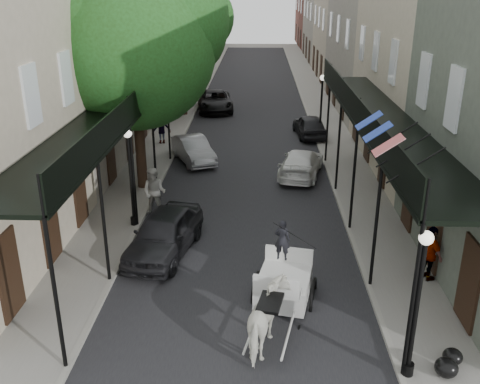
# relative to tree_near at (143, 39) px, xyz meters

# --- Properties ---
(ground) EXTENTS (140.00, 140.00, 0.00)m
(ground) POSITION_rel_tree_near_xyz_m (4.20, -10.18, -6.49)
(ground) COLOR gray
(ground) RESTS_ON ground
(road) EXTENTS (8.00, 90.00, 0.01)m
(road) POSITION_rel_tree_near_xyz_m (4.20, 9.82, -6.48)
(road) COLOR black
(road) RESTS_ON ground
(sidewalk_left) EXTENTS (2.20, 90.00, 0.12)m
(sidewalk_left) POSITION_rel_tree_near_xyz_m (-0.80, 9.82, -6.43)
(sidewalk_left) COLOR gray
(sidewalk_left) RESTS_ON ground
(sidewalk_right) EXTENTS (2.20, 90.00, 0.12)m
(sidewalk_right) POSITION_rel_tree_near_xyz_m (9.20, 9.82, -6.43)
(sidewalk_right) COLOR gray
(sidewalk_right) RESTS_ON ground
(building_row_left) EXTENTS (5.00, 80.00, 10.50)m
(building_row_left) POSITION_rel_tree_near_xyz_m (-4.40, 19.82, -1.24)
(building_row_left) COLOR #B7AA92
(building_row_left) RESTS_ON ground
(building_row_right) EXTENTS (5.00, 80.00, 10.50)m
(building_row_right) POSITION_rel_tree_near_xyz_m (12.80, 19.82, -1.24)
(building_row_right) COLOR gray
(building_row_right) RESTS_ON ground
(gallery_left) EXTENTS (2.20, 18.05, 4.88)m
(gallery_left) POSITION_rel_tree_near_xyz_m (-0.59, -3.20, -2.44)
(gallery_left) COLOR black
(gallery_left) RESTS_ON sidewalk_left
(gallery_right) EXTENTS (2.20, 18.05, 4.88)m
(gallery_right) POSITION_rel_tree_near_xyz_m (8.99, -3.20, -2.44)
(gallery_right) COLOR black
(gallery_right) RESTS_ON sidewalk_right
(tree_near) EXTENTS (7.31, 6.80, 9.63)m
(tree_near) POSITION_rel_tree_near_xyz_m (0.00, 0.00, 0.00)
(tree_near) COLOR #382619
(tree_near) RESTS_ON sidewalk_left
(tree_far) EXTENTS (6.45, 6.00, 8.61)m
(tree_far) POSITION_rel_tree_near_xyz_m (-0.05, 14.00, -0.65)
(tree_far) COLOR #382619
(tree_far) RESTS_ON sidewalk_left
(lamppost_right_near) EXTENTS (0.32, 0.32, 3.71)m
(lamppost_right_near) POSITION_rel_tree_near_xyz_m (8.30, -12.18, -4.44)
(lamppost_right_near) COLOR black
(lamppost_right_near) RESTS_ON sidewalk_right
(lamppost_left) EXTENTS (0.32, 0.32, 3.71)m
(lamppost_left) POSITION_rel_tree_near_xyz_m (0.10, -4.18, -4.44)
(lamppost_left) COLOR black
(lamppost_left) RESTS_ON sidewalk_left
(lamppost_right_far) EXTENTS (0.32, 0.32, 3.71)m
(lamppost_right_far) POSITION_rel_tree_near_xyz_m (8.30, 7.82, -4.44)
(lamppost_right_far) COLOR black
(lamppost_right_far) RESTS_ON sidewalk_right
(horse) EXTENTS (1.31, 2.16, 1.70)m
(horse) POSITION_rel_tree_near_xyz_m (5.07, -11.18, -5.64)
(horse) COLOR white
(horse) RESTS_ON ground
(carriage) EXTENTS (2.04, 2.74, 2.84)m
(carriage) POSITION_rel_tree_near_xyz_m (5.61, -8.59, -5.38)
(carriage) COLOR black
(carriage) RESTS_ON ground
(pedestrian_walking) EXTENTS (1.09, 0.93, 1.98)m
(pedestrian_walking) POSITION_rel_tree_near_xyz_m (0.70, -3.07, -5.50)
(pedestrian_walking) COLOR #ADABA3
(pedestrian_walking) RESTS_ON ground
(pedestrian_sidewalk_left) EXTENTS (1.28, 1.05, 1.72)m
(pedestrian_sidewalk_left) POSITION_rel_tree_near_xyz_m (-0.74, 6.74, -5.51)
(pedestrian_sidewalk_left) COLOR gray
(pedestrian_sidewalk_left) RESTS_ON sidewalk_left
(pedestrian_sidewalk_right) EXTENTS (0.78, 1.12, 1.77)m
(pedestrian_sidewalk_right) POSITION_rel_tree_near_xyz_m (10.00, -7.82, -5.48)
(pedestrian_sidewalk_right) COLOR gray
(pedestrian_sidewalk_right) RESTS_ON sidewalk_right
(car_left_near) EXTENTS (2.55, 4.59, 1.48)m
(car_left_near) POSITION_rel_tree_near_xyz_m (1.60, -6.18, -5.75)
(car_left_near) COLOR black
(car_left_near) RESTS_ON ground
(car_left_mid) EXTENTS (2.80, 4.08, 1.27)m
(car_left_mid) POSITION_rel_tree_near_xyz_m (1.41, 3.82, -5.85)
(car_left_mid) COLOR #9F9FA4
(car_left_mid) RESTS_ON ground
(car_left_far) EXTENTS (3.02, 5.37, 1.42)m
(car_left_far) POSITION_rel_tree_near_xyz_m (1.60, 15.48, -5.78)
(car_left_far) COLOR black
(car_left_far) RESTS_ON ground
(car_right_near) EXTENTS (2.63, 4.61, 1.26)m
(car_right_near) POSITION_rel_tree_near_xyz_m (6.80, 1.86, -5.86)
(car_right_near) COLOR silver
(car_right_near) RESTS_ON ground
(car_right_far) EXTENTS (1.97, 4.06, 1.34)m
(car_right_far) POSITION_rel_tree_near_xyz_m (7.80, 8.82, -5.82)
(car_right_far) COLOR black
(car_right_far) RESTS_ON ground
(trash_bags) EXTENTS (0.81, 0.96, 0.46)m
(trash_bags) POSITION_rel_tree_near_xyz_m (9.29, -12.03, -6.15)
(trash_bags) COLOR black
(trash_bags) RESTS_ON sidewalk_right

